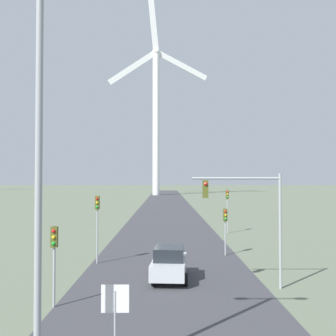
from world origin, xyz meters
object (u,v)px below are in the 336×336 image
(stop_sign_near, at_px, (115,311))
(car_approaching, at_px, (169,263))
(traffic_light_post_near_right, at_px, (225,221))
(traffic_light_post_mid_left, at_px, (97,214))
(traffic_light_mast_overhead, at_px, (249,206))
(traffic_light_post_mid_right, at_px, (227,202))
(wind_turbine_left, at_px, (156,107))
(traffic_light_post_near_left, at_px, (54,248))
(streetlamp, at_px, (39,121))

(stop_sign_near, bearing_deg, car_approaching, 80.84)
(traffic_light_post_near_right, relative_size, traffic_light_post_mid_left, 0.76)
(traffic_light_mast_overhead, bearing_deg, traffic_light_post_mid_right, 84.13)
(traffic_light_post_near_right, height_order, wind_turbine_left, wind_turbine_left)
(traffic_light_post_mid_left, bearing_deg, stop_sign_near, -78.20)
(traffic_light_post_near_right, bearing_deg, traffic_light_mast_overhead, -90.60)
(traffic_light_post_near_right, bearing_deg, traffic_light_post_near_left, -129.20)
(traffic_light_post_mid_right, bearing_deg, stop_sign_near, -105.23)
(traffic_light_post_mid_right, xyz_separation_m, wind_turbine_left, (-9.32, 87.55, 25.52))
(traffic_light_post_near_left, relative_size, traffic_light_post_mid_right, 0.80)
(traffic_light_post_mid_right, xyz_separation_m, traffic_light_mast_overhead, (-2.05, -19.93, 0.98))
(traffic_light_post_near_left, height_order, wind_turbine_left, wind_turbine_left)
(wind_turbine_left, bearing_deg, traffic_light_post_mid_left, -90.81)
(stop_sign_near, xyz_separation_m, traffic_light_post_near_right, (5.79, 17.03, 0.70))
(stop_sign_near, bearing_deg, streetlamp, -135.92)
(streetlamp, bearing_deg, traffic_light_post_near_right, 68.16)
(traffic_light_post_mid_left, height_order, traffic_light_post_mid_right, traffic_light_post_mid_left)
(stop_sign_near, xyz_separation_m, car_approaching, (1.66, 10.30, -0.86))
(streetlamp, height_order, wind_turbine_left, wind_turbine_left)
(traffic_light_post_mid_right, relative_size, car_approaching, 1.03)
(car_approaching, bearing_deg, traffic_light_post_near_left, -138.16)
(traffic_light_post_near_left, bearing_deg, traffic_light_mast_overhead, 16.90)
(traffic_light_mast_overhead, bearing_deg, traffic_light_post_near_right, 89.40)
(traffic_light_post_near_left, height_order, traffic_light_post_near_right, traffic_light_post_near_left)
(traffic_light_post_near_right, distance_m, traffic_light_post_mid_right, 11.62)
(car_approaching, bearing_deg, traffic_light_post_mid_left, 138.40)
(traffic_light_post_near_right, relative_size, car_approaching, 0.79)
(streetlamp, distance_m, traffic_light_post_near_right, 20.63)
(traffic_light_post_mid_right, bearing_deg, traffic_light_post_near_right, -99.73)
(streetlamp, bearing_deg, car_approaching, 74.28)
(traffic_light_post_mid_left, distance_m, traffic_light_post_mid_right, 17.67)
(traffic_light_post_near_right, distance_m, traffic_light_post_mid_left, 9.21)
(car_approaching, bearing_deg, wind_turbine_left, 91.75)
(traffic_light_post_mid_left, xyz_separation_m, traffic_light_post_mid_right, (10.77, 14.01, -0.03))
(traffic_light_post_near_right, distance_m, traffic_light_mast_overhead, 8.66)
(traffic_light_post_mid_left, xyz_separation_m, car_approaching, (4.68, -4.16, -2.31))
(stop_sign_near, relative_size, wind_turbine_left, 0.04)
(stop_sign_near, height_order, traffic_light_mast_overhead, traffic_light_mast_overhead)
(streetlamp, xyz_separation_m, traffic_light_post_near_right, (7.49, 18.68, -4.55))
(wind_turbine_left, bearing_deg, traffic_light_mast_overhead, -86.13)
(traffic_light_post_near_left, bearing_deg, traffic_light_post_mid_right, 63.85)
(traffic_light_post_near_left, relative_size, traffic_light_post_near_right, 1.04)
(traffic_light_mast_overhead, xyz_separation_m, wind_turbine_left, (-7.27, 107.47, 24.54))
(traffic_light_post_near_right, bearing_deg, car_approaching, -121.51)
(stop_sign_near, xyz_separation_m, traffic_light_post_mid_right, (7.75, 28.46, 1.42))
(traffic_light_post_mid_left, bearing_deg, traffic_light_post_mid_right, 52.45)
(traffic_light_post_mid_right, bearing_deg, traffic_light_post_near_left, -116.15)
(stop_sign_near, bearing_deg, traffic_light_post_mid_right, 74.77)
(traffic_light_post_mid_right, relative_size, traffic_light_mast_overhead, 0.75)
(stop_sign_near, distance_m, wind_turbine_left, 119.11)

